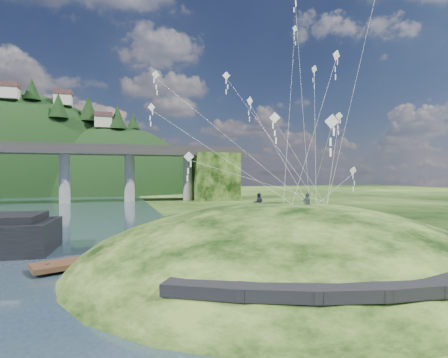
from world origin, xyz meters
name	(u,v)px	position (x,y,z in m)	size (l,w,h in m)	color
ground	(197,279)	(0.00, 0.00, 0.00)	(320.00, 320.00, 0.00)	black
grass_hill	(284,281)	(8.00, 2.00, -1.50)	(36.00, 32.00, 13.00)	black
footpath	(384,280)	(7.46, -9.74, 2.08)	(22.29, 5.84, 0.83)	black
bridge	(19,164)	(-26.46, 70.07, 9.70)	(160.00, 11.00, 15.00)	#2D2B2B
far_ridge	(2,214)	(-43.58, 122.17, -7.44)	(153.00, 70.00, 94.50)	black
wooden_dock	(133,254)	(-3.98, 7.10, 0.50)	(15.72, 7.76, 1.13)	#392317
kite_flyers	(276,193)	(7.78, 3.13, 5.84)	(3.80, 3.90, 1.95)	#23262E
kite_swarm	(283,89)	(8.81, 3.89, 14.98)	(20.54, 17.55, 20.54)	white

